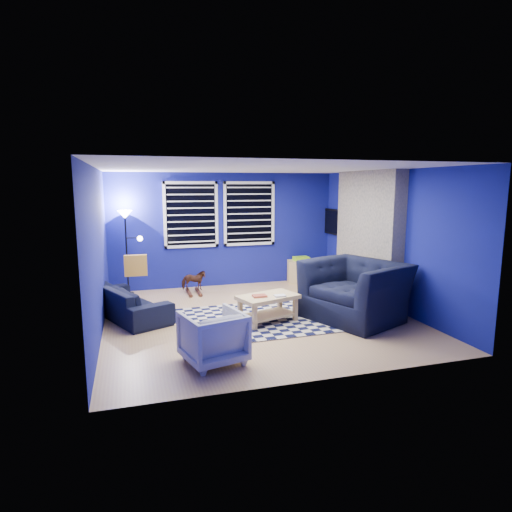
% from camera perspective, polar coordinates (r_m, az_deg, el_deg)
% --- Properties ---
extents(floor, '(5.00, 5.00, 0.00)m').
position_cam_1_polar(floor, '(7.38, 0.19, -8.14)').
color(floor, tan).
rests_on(floor, ground).
extents(ceiling, '(5.00, 5.00, 0.00)m').
position_cam_1_polar(ceiling, '(7.04, 0.20, 11.64)').
color(ceiling, white).
rests_on(ceiling, wall_back).
extents(wall_back, '(5.00, 0.00, 5.00)m').
position_cam_1_polar(wall_back, '(9.51, -4.15, 3.50)').
color(wall_back, navy).
rests_on(wall_back, floor).
extents(wall_left, '(0.00, 5.00, 5.00)m').
position_cam_1_polar(wall_left, '(6.83, -20.34, 0.60)').
color(wall_left, navy).
rests_on(wall_left, floor).
extents(wall_right, '(0.00, 5.00, 5.00)m').
position_cam_1_polar(wall_right, '(8.18, 17.23, 2.13)').
color(wall_right, navy).
rests_on(wall_right, floor).
extents(fireplace, '(0.65, 2.00, 2.50)m').
position_cam_1_polar(fireplace, '(8.53, 14.57, 2.17)').
color(fireplace, gray).
rests_on(fireplace, floor).
extents(window_left, '(1.17, 0.06, 1.42)m').
position_cam_1_polar(window_left, '(9.31, -8.65, 5.46)').
color(window_left, black).
rests_on(window_left, wall_back).
extents(window_right, '(1.17, 0.06, 1.42)m').
position_cam_1_polar(window_right, '(9.58, -0.89, 5.67)').
color(window_right, black).
rests_on(window_right, wall_back).
extents(tv, '(0.07, 1.00, 0.58)m').
position_cam_1_polar(tv, '(9.85, 10.56, 4.45)').
color(tv, black).
rests_on(tv, wall_right).
extents(rug, '(2.54, 2.05, 0.02)m').
position_cam_1_polar(rug, '(7.24, 0.07, -8.43)').
color(rug, black).
rests_on(rug, floor).
extents(sofa, '(2.00, 1.44, 0.54)m').
position_cam_1_polar(sofa, '(7.64, -16.61, -5.81)').
color(sofa, black).
rests_on(sofa, floor).
extents(armchair_big, '(1.90, 1.80, 0.98)m').
position_cam_1_polar(armchair_big, '(7.34, 13.08, -4.55)').
color(armchair_big, black).
rests_on(armchair_big, floor).
extents(armchair_bent, '(0.88, 0.89, 0.67)m').
position_cam_1_polar(armchair_bent, '(5.52, -5.76, -10.70)').
color(armchair_bent, gray).
rests_on(armchair_bent, floor).
extents(rocking_horse, '(0.34, 0.54, 0.43)m').
position_cam_1_polar(rocking_horse, '(8.93, -8.33, -3.25)').
color(rocking_horse, '#482C17').
rests_on(rocking_horse, floor).
extents(coffee_table, '(1.08, 0.81, 0.48)m').
position_cam_1_polar(coffee_table, '(7.02, 1.60, -6.26)').
color(coffee_table, '#D9BA7A').
rests_on(coffee_table, rug).
extents(cabinet, '(0.70, 0.55, 0.60)m').
position_cam_1_polar(cabinet, '(9.94, 6.03, -2.00)').
color(cabinet, '#D9BA7A').
rests_on(cabinet, floor).
extents(floor_lamp, '(0.47, 0.29, 1.72)m').
position_cam_1_polar(floor_lamp, '(9.03, -16.90, 3.84)').
color(floor_lamp, black).
rests_on(floor_lamp, floor).
extents(throw_pillow, '(0.42, 0.14, 0.40)m').
position_cam_1_polar(throw_pillow, '(8.32, -15.74, -1.22)').
color(throw_pillow, gold).
rests_on(throw_pillow, sofa).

